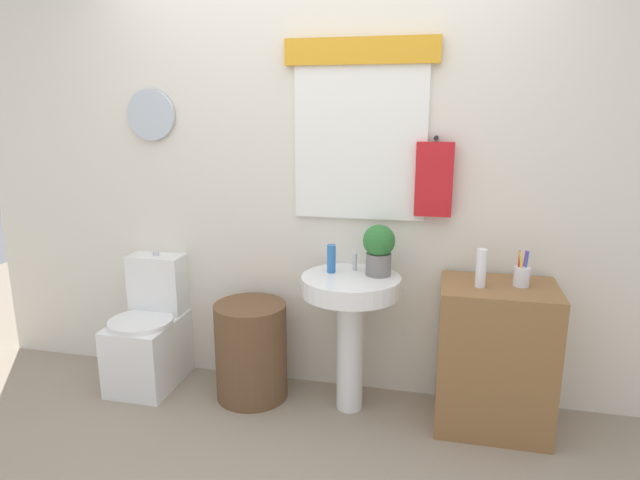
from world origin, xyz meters
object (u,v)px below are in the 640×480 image
Objects in this scene: toilet at (150,335)px; wooden_cabinet at (494,357)px; laundry_hamper at (251,351)px; lotion_bottle at (481,268)px; pedestal_sink at (351,309)px; toothbrush_cup at (522,276)px; soap_bottle at (331,259)px; potted_plant at (379,248)px.

toilet is 2.04m from wooden_cabinet.
lotion_bottle reaches higher than laundry_hamper.
toothbrush_cup reaches higher than pedestal_sink.
lotion_bottle reaches higher than toilet.
soap_bottle reaches higher than wooden_cabinet.
potted_plant is at bearing 1.02° from toilet.
potted_plant is at bearing 23.20° from pedestal_sink.
wooden_cabinet is at bearing -168.89° from toothbrush_cup.
lotion_bottle is at bearing -163.66° from toothbrush_cup.
toothbrush_cup reaches higher than wooden_cabinet.
lotion_bottle is (1.26, -0.04, 0.60)m from laundry_hamper.
pedestal_sink is 0.99× the size of wooden_cabinet.
toothbrush_cup is at bearing -1.72° from soap_bottle.
toilet is 2.86× the size of potted_plant.
toilet is at bearing -179.25° from soap_bottle.
toothbrush_cup is at bearing 16.34° from lotion_bottle.
soap_bottle is 0.56× the size of potted_plant.
toothbrush_cup is at bearing -0.40° from toilet.
soap_bottle is (-0.89, 0.05, 0.47)m from wooden_cabinet.
soap_bottle is at bearing 176.80° from wooden_cabinet.
wooden_cabinet is 0.46m from toothbrush_cup.
wooden_cabinet is (1.36, 0.00, 0.11)m from laundry_hamper.
soap_bottle is 1.00m from toothbrush_cup.
laundry_hamper is at bearing 180.00° from pedestal_sink.
potted_plant is (0.14, 0.06, 0.34)m from pedestal_sink.
wooden_cabinet is 0.84m from potted_plant.
laundry_hamper is at bearing -175.29° from potted_plant.
laundry_hamper is at bearing -3.00° from toilet.
wooden_cabinet is 4.00× the size of lotion_bottle.
pedestal_sink is 4.24× the size of toothbrush_cup.
pedestal_sink is (0.59, 0.00, 0.31)m from laundry_hamper.
laundry_hamper is 0.74m from soap_bottle.
wooden_cabinet is 2.82× the size of potted_plant.
wooden_cabinet is at bearing -0.99° from toilet.
laundry_hamper is at bearing -173.90° from soap_bottle.
laundry_hamper is 0.73× the size of wooden_cabinet.
toothbrush_cup is at bearing -3.10° from potted_plant.
wooden_cabinet is (2.03, -0.04, 0.09)m from toilet.
lotion_bottle is 1.07× the size of toothbrush_cup.
potted_plant reaches higher than laundry_hamper.
laundry_hamper is 1.40m from lotion_bottle.
laundry_hamper is 3.66× the size of soap_bottle.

